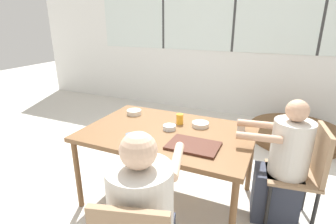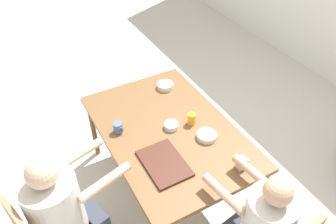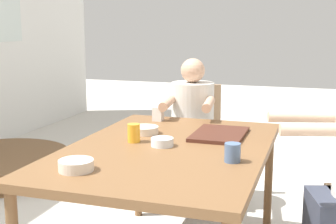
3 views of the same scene
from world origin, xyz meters
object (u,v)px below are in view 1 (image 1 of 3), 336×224
at_px(coffee_mug, 131,139).
at_px(folded_table_stack, 295,133).
at_px(milk_carton_small, 241,126).
at_px(bowl_white_shallow, 200,124).
at_px(bowl_fruit, 169,127).
at_px(person_man_blue_shirt, 282,169).
at_px(juice_glass, 180,119).
at_px(bowl_cereal, 134,112).
at_px(chair_for_man_blue_shirt, 305,168).

relative_size(coffee_mug, folded_table_stack, 0.07).
xyz_separation_m(milk_carton_small, bowl_white_shallow, (-0.37, -0.05, -0.03)).
bearing_deg(bowl_fruit, person_man_blue_shirt, 6.26).
bearing_deg(milk_carton_small, person_man_blue_shirt, -18.03).
distance_m(person_man_blue_shirt, juice_glass, 0.99).
distance_m(bowl_cereal, bowl_fruit, 0.55).
bearing_deg(bowl_cereal, person_man_blue_shirt, -4.24).
relative_size(coffee_mug, bowl_white_shallow, 0.55).
relative_size(person_man_blue_shirt, folded_table_stack, 0.86).
distance_m(juice_glass, bowl_cereal, 0.54).
bearing_deg(bowl_fruit, chair_for_man_blue_shirt, 6.53).
height_order(bowl_white_shallow, folded_table_stack, bowl_white_shallow).
relative_size(person_man_blue_shirt, bowl_fruit, 9.40).
distance_m(juice_glass, bowl_white_shallow, 0.20).
bearing_deg(folded_table_stack, milk_carton_small, -107.76).
distance_m(person_man_blue_shirt, coffee_mug, 1.27).
xyz_separation_m(bowl_cereal, folded_table_stack, (1.65, 1.72, -0.65)).
bearing_deg(person_man_blue_shirt, coffee_mug, 105.61).
distance_m(coffee_mug, folded_table_stack, 2.75).
relative_size(chair_for_man_blue_shirt, person_man_blue_shirt, 0.81).
height_order(juice_glass, bowl_white_shallow, juice_glass).
xyz_separation_m(bowl_cereal, bowl_fruit, (0.50, -0.22, -0.00)).
xyz_separation_m(person_man_blue_shirt, bowl_cereal, (-1.48, 0.11, 0.25)).
bearing_deg(milk_carton_small, coffee_mug, -140.67).
xyz_separation_m(coffee_mug, bowl_fruit, (0.16, 0.39, -0.02)).
bearing_deg(bowl_white_shallow, person_man_blue_shirt, -5.96).
relative_size(chair_for_man_blue_shirt, juice_glass, 8.95).
xyz_separation_m(juice_glass, bowl_white_shallow, (0.20, 0.02, -0.03)).
relative_size(coffee_mug, bowl_cereal, 0.58).
distance_m(juice_glass, milk_carton_small, 0.57).
bearing_deg(chair_for_man_blue_shirt, bowl_cereal, 78.92).
xyz_separation_m(juice_glass, bowl_fruit, (-0.04, -0.17, -0.03)).
height_order(juice_glass, bowl_cereal, juice_glass).
height_order(person_man_blue_shirt, coffee_mug, person_man_blue_shirt).
bearing_deg(person_man_blue_shirt, juice_glass, 78.12).
relative_size(chair_for_man_blue_shirt, bowl_white_shallow, 5.58).
relative_size(person_man_blue_shirt, bowl_cereal, 7.22).
height_order(person_man_blue_shirt, milk_carton_small, person_man_blue_shirt).
bearing_deg(chair_for_man_blue_shirt, person_man_blue_shirt, 90.00).
bearing_deg(coffee_mug, bowl_cereal, 119.09).
bearing_deg(milk_carton_small, bowl_fruit, -158.98).
bearing_deg(folded_table_stack, chair_for_man_blue_shirt, -90.03).
height_order(bowl_fruit, folded_table_stack, bowl_fruit).
relative_size(chair_for_man_blue_shirt, milk_carton_small, 9.57).
distance_m(person_man_blue_shirt, folded_table_stack, 1.88).
bearing_deg(juice_glass, bowl_cereal, 174.99).
bearing_deg(bowl_fruit, juice_glass, 78.02).
relative_size(bowl_cereal, bowl_fruit, 1.30).
bearing_deg(bowl_cereal, folded_table_stack, 46.22).
bearing_deg(bowl_white_shallow, coffee_mug, -124.43).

